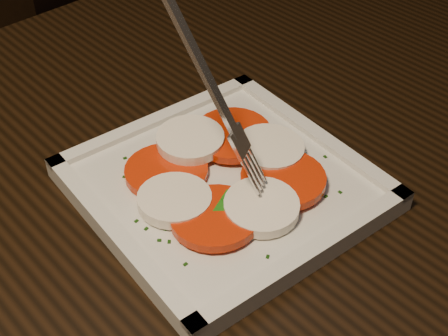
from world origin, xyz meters
TOP-DOWN VIEW (x-y plane):
  - table at (0.24, 0.04)m, footprint 1.23×0.85m
  - plate at (0.14, 0.00)m, footprint 0.25×0.25m
  - caprese_salad at (0.14, 0.00)m, footprint 0.19×0.19m
  - fork at (0.12, 0.01)m, footprint 0.08×0.10m

SIDE VIEW (x-z plane):
  - table at x=0.24m, z-range 0.28..1.03m
  - plate at x=0.14m, z-range 0.75..0.76m
  - caprese_salad at x=0.14m, z-range 0.76..0.78m
  - fork at x=0.12m, z-range 0.78..0.96m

